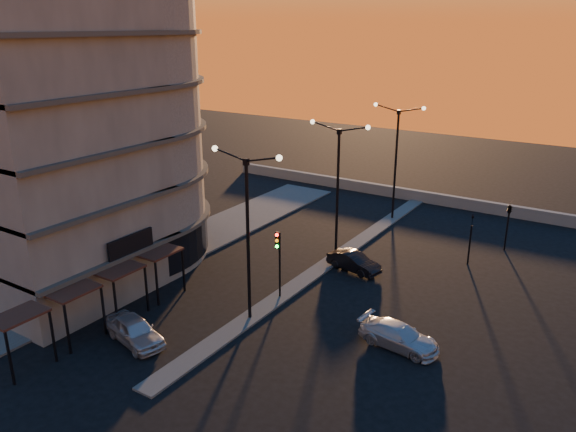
# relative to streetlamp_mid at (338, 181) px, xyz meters

# --- Properties ---
(ground) EXTENTS (120.00, 120.00, 0.00)m
(ground) POSITION_rel_streetlamp_mid_xyz_m (0.00, -10.00, -5.59)
(ground) COLOR black
(ground) RESTS_ON ground
(sidewalk_west) EXTENTS (5.00, 40.00, 0.12)m
(sidewalk_west) POSITION_rel_streetlamp_mid_xyz_m (-10.50, -6.00, -5.53)
(sidewalk_west) COLOR #484845
(sidewalk_west) RESTS_ON ground
(median) EXTENTS (1.20, 36.00, 0.12)m
(median) POSITION_rel_streetlamp_mid_xyz_m (0.00, 0.00, -5.53)
(median) COLOR #484845
(median) RESTS_ON ground
(parapet) EXTENTS (44.00, 0.50, 1.00)m
(parapet) POSITION_rel_streetlamp_mid_xyz_m (2.00, 16.00, -5.09)
(parapet) COLOR slate
(parapet) RESTS_ON ground
(building) EXTENTS (14.35, 17.08, 25.00)m
(building) POSITION_rel_streetlamp_mid_xyz_m (-14.00, -9.97, 6.32)
(building) COLOR #625C56
(building) RESTS_ON ground
(streetlamp_near) EXTENTS (4.32, 0.32, 9.51)m
(streetlamp_near) POSITION_rel_streetlamp_mid_xyz_m (0.00, -10.00, 0.00)
(streetlamp_near) COLOR black
(streetlamp_near) RESTS_ON ground
(streetlamp_mid) EXTENTS (4.32, 0.32, 9.51)m
(streetlamp_mid) POSITION_rel_streetlamp_mid_xyz_m (0.00, 0.00, 0.00)
(streetlamp_mid) COLOR black
(streetlamp_mid) RESTS_ON ground
(streetlamp_far) EXTENTS (4.32, 0.32, 9.51)m
(streetlamp_far) POSITION_rel_streetlamp_mid_xyz_m (0.00, 10.00, 0.00)
(streetlamp_far) COLOR black
(streetlamp_far) RESTS_ON ground
(traffic_light_main) EXTENTS (0.28, 0.44, 4.25)m
(traffic_light_main) POSITION_rel_streetlamp_mid_xyz_m (0.00, -7.13, -2.70)
(traffic_light_main) COLOR black
(traffic_light_main) RESTS_ON ground
(signal_east_a) EXTENTS (0.13, 0.16, 3.60)m
(signal_east_a) POSITION_rel_streetlamp_mid_xyz_m (8.00, 4.00, -3.66)
(signal_east_a) COLOR black
(signal_east_a) RESTS_ON ground
(signal_east_b) EXTENTS (0.42, 1.99, 3.60)m
(signal_east_b) POSITION_rel_streetlamp_mid_xyz_m (9.50, 8.00, -2.49)
(signal_east_b) COLOR black
(signal_east_b) RESTS_ON ground
(car_hatchback) EXTENTS (4.25, 2.52, 1.36)m
(car_hatchback) POSITION_rel_streetlamp_mid_xyz_m (-3.50, -15.11, -4.91)
(car_hatchback) COLOR #B7BAC0
(car_hatchback) RESTS_ON ground
(car_sedan) EXTENTS (3.92, 2.05, 1.23)m
(car_sedan) POSITION_rel_streetlamp_mid_xyz_m (1.92, -1.08, -4.98)
(car_sedan) COLOR black
(car_sedan) RESTS_ON ground
(car_wagon) EXTENTS (4.33, 2.11, 1.21)m
(car_wagon) POSITION_rel_streetlamp_mid_xyz_m (8.00, -8.21, -4.99)
(car_wagon) COLOR #B7BABF
(car_wagon) RESTS_ON ground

